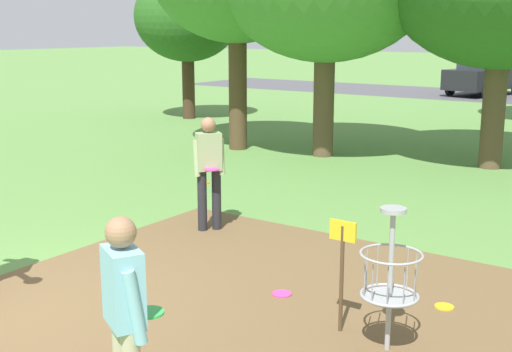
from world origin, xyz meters
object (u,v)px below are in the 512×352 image
(disc_golf_basket, at_px, (385,273))
(player_foreground_watching, at_px, (209,167))
(parked_car_leftmost, at_px, (484,75))
(player_throwing, at_px, (125,318))
(frisbee_by_tee, at_px, (282,294))
(tree_near_left, at_px, (187,17))
(frisbee_far_left, at_px, (204,183))
(frisbee_mid_grass, at_px, (444,307))

(disc_golf_basket, distance_m, player_foreground_watching, 4.24)
(disc_golf_basket, bearing_deg, parked_car_leftmost, 104.23)
(player_throwing, height_order, frisbee_by_tee, player_throwing)
(frisbee_by_tee, relative_size, tree_near_left, 0.05)
(player_foreground_watching, bearing_deg, player_throwing, -57.72)
(frisbee_by_tee, distance_m, frisbee_far_left, 5.74)
(player_foreground_watching, bearing_deg, parked_car_leftmost, 96.69)
(player_foreground_watching, bearing_deg, frisbee_by_tee, -33.62)
(frisbee_mid_grass, relative_size, frisbee_far_left, 0.95)
(frisbee_by_tee, relative_size, parked_car_leftmost, 0.05)
(frisbee_by_tee, distance_m, frisbee_mid_grass, 1.79)
(player_foreground_watching, height_order, player_throwing, same)
(player_foreground_watching, relative_size, frisbee_by_tee, 7.71)
(frisbee_far_left, relative_size, parked_car_leftmost, 0.05)
(parked_car_leftmost, bearing_deg, frisbee_mid_grass, -74.68)
(player_foreground_watching, distance_m, player_throwing, 5.23)
(disc_golf_basket, height_order, frisbee_mid_grass, disc_golf_basket)
(frisbee_mid_grass, height_order, tree_near_left, tree_near_left)
(disc_golf_basket, height_order, frisbee_by_tee, disc_golf_basket)
(frisbee_by_tee, bearing_deg, frisbee_far_left, 138.04)
(disc_golf_basket, relative_size, player_throwing, 0.81)
(frisbee_by_tee, height_order, frisbee_far_left, same)
(player_foreground_watching, height_order, frisbee_by_tee, player_foreground_watching)
(disc_golf_basket, bearing_deg, frisbee_mid_grass, 81.85)
(player_throwing, distance_m, tree_near_left, 18.21)
(player_throwing, bearing_deg, frisbee_mid_grass, 73.20)
(player_throwing, relative_size, parked_car_leftmost, 0.38)
(frisbee_mid_grass, distance_m, frisbee_far_left, 6.69)
(frisbee_far_left, height_order, tree_near_left, tree_near_left)
(player_foreground_watching, height_order, frisbee_far_left, player_foreground_watching)
(disc_golf_basket, bearing_deg, tree_near_left, 136.62)
(player_foreground_watching, xyz_separation_m, player_throwing, (2.79, -4.42, 0.00))
(frisbee_mid_grass, bearing_deg, frisbee_far_left, 152.10)
(tree_near_left, relative_size, parked_car_leftmost, 1.07)
(tree_near_left, bearing_deg, frisbee_mid_grass, -39.77)
(player_foreground_watching, distance_m, parked_car_leftmost, 23.64)
(player_throwing, xyz_separation_m, frisbee_mid_grass, (1.10, 3.64, -0.96))
(parked_car_leftmost, bearing_deg, player_throwing, -78.75)
(frisbee_mid_grass, xyz_separation_m, parked_car_leftmost, (-6.65, 24.26, 0.91))
(frisbee_far_left, bearing_deg, disc_golf_basket, -37.31)
(parked_car_leftmost, bearing_deg, frisbee_by_tee, -78.68)
(player_foreground_watching, distance_m, tree_near_left, 13.09)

